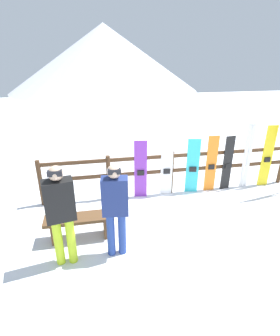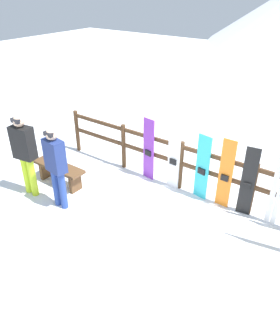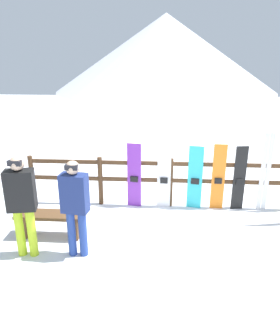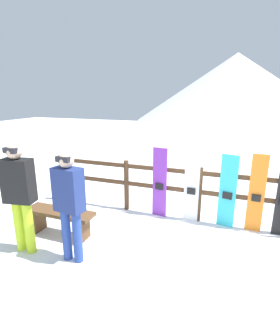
% 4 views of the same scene
% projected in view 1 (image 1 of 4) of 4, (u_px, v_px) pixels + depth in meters
% --- Properties ---
extents(ground_plane, '(40.00, 40.00, 0.00)m').
position_uv_depth(ground_plane, '(198.00, 235.00, 4.90)').
color(ground_plane, white).
extents(mountain_backdrop, '(18.00, 18.00, 6.00)m').
position_uv_depth(mountain_backdrop, '(104.00, 58.00, 25.17)').
color(mountain_backdrop, silver).
rests_on(mountain_backdrop, ground).
extents(fence, '(6.08, 0.10, 1.06)m').
position_uv_depth(fence, '(172.00, 168.00, 6.22)').
color(fence, '#4C331E').
rests_on(fence, ground).
extents(bench, '(1.23, 0.36, 0.46)m').
position_uv_depth(bench, '(80.00, 223.00, 4.72)').
color(bench, brown).
rests_on(bench, ground).
extents(person_navy, '(0.44, 0.28, 1.62)m').
position_uv_depth(person_navy, '(115.00, 205.00, 4.10)').
color(person_navy, navy).
rests_on(person_navy, ground).
extents(person_black, '(0.47, 0.31, 1.69)m').
position_uv_depth(person_black, '(61.00, 210.00, 3.89)').
color(person_black, '#B7D826').
rests_on(person_black, ground).
extents(snowboard_purple, '(0.29, 0.09, 1.39)m').
position_uv_depth(snowboard_purple, '(141.00, 170.00, 6.01)').
color(snowboard_purple, purple).
rests_on(snowboard_purple, ground).
extents(snowboard_white, '(0.28, 0.07, 1.36)m').
position_uv_depth(snowboard_white, '(167.00, 168.00, 6.13)').
color(snowboard_white, white).
rests_on(snowboard_white, ground).
extents(snowboard_cyan, '(0.30, 0.10, 1.36)m').
position_uv_depth(snowboard_cyan, '(193.00, 166.00, 6.24)').
color(snowboard_cyan, '#2DBFCC').
rests_on(snowboard_cyan, ground).
extents(snowboard_orange, '(0.27, 0.06, 1.41)m').
position_uv_depth(snowboard_orange, '(211.00, 164.00, 6.31)').
color(snowboard_orange, orange).
rests_on(snowboard_orange, ground).
extents(snowboard_black_stripe, '(0.25, 0.08, 1.37)m').
position_uv_depth(snowboard_black_stripe, '(228.00, 163.00, 6.40)').
color(snowboard_black_stripe, black).
rests_on(snowboard_black_stripe, ground).
extents(ski_pair_white, '(0.20, 0.02, 1.66)m').
position_uv_depth(ski_pair_white, '(247.00, 156.00, 6.43)').
color(ski_pair_white, white).
rests_on(ski_pair_white, ground).
extents(snowboard_yellow, '(0.27, 0.07, 1.58)m').
position_uv_depth(snowboard_yellow, '(267.00, 157.00, 6.54)').
color(snowboard_yellow, yellow).
rests_on(snowboard_yellow, ground).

